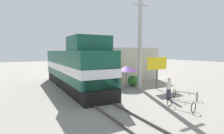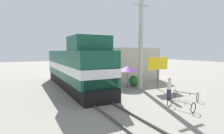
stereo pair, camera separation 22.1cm
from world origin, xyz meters
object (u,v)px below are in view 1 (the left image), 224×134
(utility_pole, at_px, (140,42))
(person_bystander, at_px, (169,88))
(vendor_umbrella, at_px, (127,69))
(billboard_sign, at_px, (157,65))
(locomotive, at_px, (75,68))
(bicycle_spare, at_px, (181,104))
(bicycle, at_px, (185,95))

(utility_pole, distance_m, person_bystander, 5.91)
(vendor_umbrella, relative_size, billboard_sign, 0.71)
(vendor_umbrella, xyz_separation_m, person_bystander, (0.36, -5.57, -1.07))
(locomotive, height_order, billboard_sign, locomotive)
(bicycle_spare, bearing_deg, utility_pole, 64.96)
(person_bystander, height_order, bicycle, person_bystander)
(utility_pole, height_order, billboard_sign, utility_pole)
(vendor_umbrella, relative_size, bicycle_spare, 1.28)
(locomotive, relative_size, utility_pole, 1.53)
(locomotive, distance_m, person_bystander, 9.58)
(locomotive, relative_size, bicycle, 7.62)
(vendor_umbrella, height_order, billboard_sign, billboard_sign)
(vendor_umbrella, relative_size, person_bystander, 1.31)
(utility_pole, xyz_separation_m, person_bystander, (-0.49, -4.43, -3.88))
(billboard_sign, bearing_deg, bicycle_spare, -118.80)
(billboard_sign, xyz_separation_m, person_bystander, (-2.05, -3.57, -1.50))
(bicycle, xyz_separation_m, bicycle_spare, (-2.34, -1.54, -0.01))
(utility_pole, relative_size, person_bystander, 5.40)
(billboard_sign, bearing_deg, utility_pole, 151.03)
(vendor_umbrella, height_order, person_bystander, vendor_umbrella)
(person_bystander, bearing_deg, locomotive, 123.54)
(locomotive, distance_m, billboard_sign, 8.51)
(vendor_umbrella, bearing_deg, locomotive, 154.30)
(locomotive, xyz_separation_m, bicycle, (6.53, -8.49, -1.78))
(utility_pole, xyz_separation_m, bicycle, (0.78, -5.00, -4.50))
(vendor_umbrella, xyz_separation_m, bicycle_spare, (-0.71, -7.67, -1.70))
(vendor_umbrella, bearing_deg, bicycle, -75.13)
(utility_pole, bearing_deg, vendor_umbrella, 126.68)
(vendor_umbrella, height_order, bicycle, vendor_umbrella)
(billboard_sign, xyz_separation_m, bicycle, (-0.78, -4.13, -2.11))
(locomotive, xyz_separation_m, billboard_sign, (7.30, -4.36, 0.33))
(locomotive, distance_m, bicycle_spare, 11.01)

